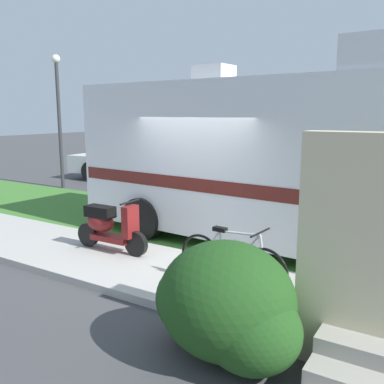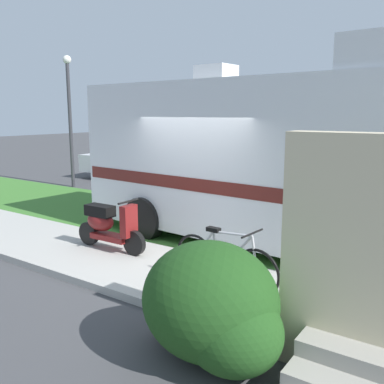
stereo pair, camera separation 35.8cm
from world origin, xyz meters
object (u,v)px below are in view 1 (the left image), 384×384
bottle_green (371,317)px  bicycle (231,261)px  motorhome_rv (264,157)px  scooter (108,226)px  street_lamp_post (59,109)px  pickup_truck_near (154,157)px

bottle_green → bicycle: bearing=175.1°
motorhome_rv → scooter: 3.22m
bicycle → street_lamp_post: (-8.97, 4.85, 2.19)m
motorhome_rv → scooter: motorhome_rv is taller
motorhome_rv → street_lamp_post: size_ratio=1.63×
motorhome_rv → bottle_green: (2.46, -2.66, -1.51)m
bicycle → street_lamp_post: bearing=151.6°
pickup_truck_near → bottle_green: pickup_truck_near is taller
bicycle → bottle_green: bearing=-4.9°
pickup_truck_near → bottle_green: size_ratio=20.41×
street_lamp_post → scooter: bearing=-35.5°
bicycle → pickup_truck_near: bearing=133.1°
pickup_truck_near → bicycle: bearing=-46.9°
pickup_truck_near → street_lamp_post: size_ratio=1.25×
scooter → pickup_truck_near: 8.39m
scooter → street_lamp_post: size_ratio=0.35×
scooter → street_lamp_post: street_lamp_post is taller
street_lamp_post → bicycle: bearing=-28.4°
bicycle → motorhome_rv: bearing=102.6°
motorhome_rv → scooter: size_ratio=4.67×
bicycle → bottle_green: size_ratio=6.41×
motorhome_rv → street_lamp_post: 8.78m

